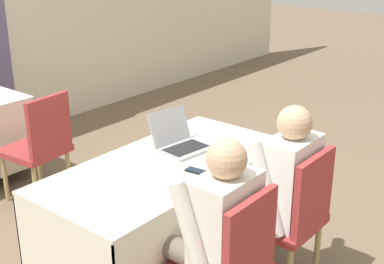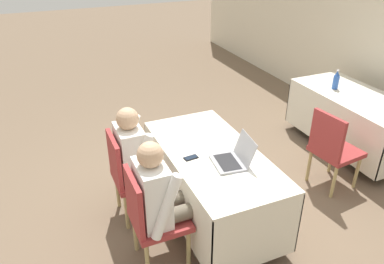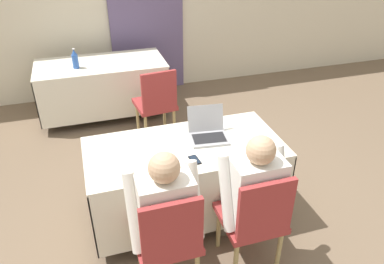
% 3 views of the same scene
% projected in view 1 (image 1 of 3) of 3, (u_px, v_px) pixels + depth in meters
% --- Properties ---
extents(conference_table_near, '(1.62, 0.79, 0.74)m').
position_uv_depth(conference_table_near, '(167.00, 189.00, 3.31)').
color(conference_table_near, silver).
rests_on(conference_table_near, ground_plane).
extents(laptop, '(0.35, 0.35, 0.24)m').
position_uv_depth(laptop, '(181.00, 142.00, 3.44)').
color(laptop, '#99999E').
rests_on(laptop, conference_table_near).
extents(cell_phone, '(0.08, 0.13, 0.01)m').
position_uv_depth(cell_phone, '(196.00, 171.00, 3.13)').
color(cell_phone, black).
rests_on(cell_phone, conference_table_near).
extents(paper_beside_laptop, '(0.24, 0.32, 0.00)m').
position_uv_depth(paper_beside_laptop, '(185.00, 141.00, 3.58)').
color(paper_beside_laptop, white).
rests_on(paper_beside_laptop, conference_table_near).
extents(chair_near_left, '(0.44, 0.44, 0.90)m').
position_uv_depth(chair_near_left, '(228.00, 263.00, 2.68)').
color(chair_near_left, tan).
rests_on(chair_near_left, ground_plane).
extents(chair_near_right, '(0.44, 0.44, 0.90)m').
position_uv_depth(chair_near_right, '(292.00, 214.00, 3.15)').
color(chair_near_right, tan).
rests_on(chair_near_right, ground_plane).
extents(chair_far_spare, '(0.49, 0.49, 0.90)m').
position_uv_depth(chair_far_spare, '(40.00, 144.00, 4.19)').
color(chair_far_spare, tan).
rests_on(chair_far_spare, ground_plane).
extents(person_checkered_shirt, '(0.50, 0.52, 1.16)m').
position_uv_depth(person_checkered_shirt, '(212.00, 229.00, 2.69)').
color(person_checkered_shirt, '#665B4C').
rests_on(person_checkered_shirt, ground_plane).
extents(person_white_shirt, '(0.50, 0.52, 1.16)m').
position_uv_depth(person_white_shirt, '(279.00, 184.00, 3.16)').
color(person_white_shirt, '#665B4C').
rests_on(person_white_shirt, ground_plane).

